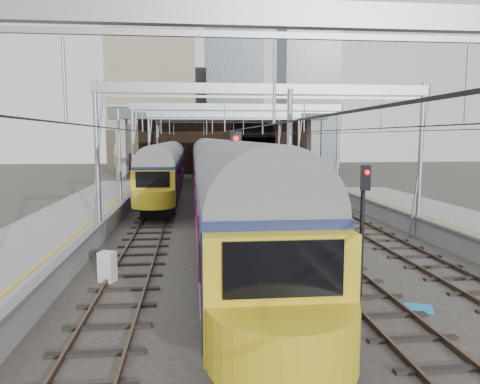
{
  "coord_description": "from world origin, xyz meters",
  "views": [
    {
      "loc": [
        -3.63,
        -15.25,
        5.24
      ],
      "look_at": [
        -1.17,
        8.73,
        2.4
      ],
      "focal_mm": 35.0,
      "sensor_mm": 36.0,
      "label": 1
    }
  ],
  "objects": [
    {
      "name": "train_second",
      "position": [
        -6.0,
        29.1,
        2.46
      ],
      "size": [
        2.75,
        31.85,
        4.75
      ],
      "color": "black",
      "rests_on": "ground"
    },
    {
      "name": "equip_cover_c",
      "position": [
        1.35,
        8.51,
        0.05
      ],
      "size": [
        1.04,
        0.86,
        0.11
      ],
      "primitive_type": "cube",
      "rotation": [
        0.0,
        0.0,
        0.28
      ],
      "color": "#1B83CD",
      "rests_on": "ground"
    },
    {
      "name": "tracks",
      "position": [
        0.0,
        15.0,
        0.02
      ],
      "size": [
        14.4,
        80.0,
        0.22
      ],
      "color": "#4C3828",
      "rests_on": "ground"
    },
    {
      "name": "signal_near_left",
      "position": [
        -2.07,
        1.53,
        3.39
      ],
      "size": [
        0.41,
        0.49,
        5.46
      ],
      "rotation": [
        0.0,
        0.0,
        0.14
      ],
      "color": "black",
      "rests_on": "ground"
    },
    {
      "name": "platform_left",
      "position": [
        -10.18,
        2.5,
        0.55
      ],
      "size": [
        4.32,
        55.0,
        1.12
      ],
      "color": "gray",
      "rests_on": "ground"
    },
    {
      "name": "overbridge",
      "position": [
        0.0,
        46.0,
        7.27
      ],
      "size": [
        28.0,
        3.0,
        9.25
      ],
      "color": "gray",
      "rests_on": "ground"
    },
    {
      "name": "signal_near_centre",
      "position": [
        1.76,
        -1.07,
        2.8
      ],
      "size": [
        0.35,
        0.45,
        4.37
      ],
      "rotation": [
        0.0,
        0.0,
        -0.29
      ],
      "color": "black",
      "rests_on": "ground"
    },
    {
      "name": "ground",
      "position": [
        0.0,
        0.0,
        0.0
      ],
      "size": [
        160.0,
        160.0,
        0.0
      ],
      "primitive_type": "plane",
      "color": "#38332D",
      "rests_on": "ground"
    },
    {
      "name": "equip_cover_b",
      "position": [
        2.16,
        8.63,
        0.05
      ],
      "size": [
        1.03,
        0.83,
        0.11
      ],
      "primitive_type": "cube",
      "rotation": [
        0.0,
        0.0,
        -0.22
      ],
      "color": "#1B83CD",
      "rests_on": "ground"
    },
    {
      "name": "train_main",
      "position": [
        -2.0,
        27.71,
        2.62
      ],
      "size": [
        3.01,
        69.62,
        5.11
      ],
      "color": "black",
      "rests_on": "ground"
    },
    {
      "name": "city_skyline",
      "position": [
        2.73,
        70.48,
        17.09
      ],
      "size": [
        37.5,
        27.5,
        60.0
      ],
      "color": "tan",
      "rests_on": "ground"
    },
    {
      "name": "retaining_wall",
      "position": [
        1.4,
        51.93,
        4.33
      ],
      "size": [
        28.0,
        2.75,
        9.0
      ],
      "color": "black",
      "rests_on": "ground"
    },
    {
      "name": "equip_cover_a",
      "position": [
        3.19,
        -2.14,
        0.05
      ],
      "size": [
        0.99,
        0.85,
        0.1
      ],
      "primitive_type": "cube",
      "rotation": [
        0.0,
        0.0,
        -0.38
      ],
      "color": "#1B83CD",
      "rests_on": "ground"
    },
    {
      "name": "relay_cabinet",
      "position": [
        -6.74,
        1.7,
        0.55
      ],
      "size": [
        0.68,
        0.63,
        1.11
      ],
      "primitive_type": "cube",
      "rotation": [
        0.0,
        0.0,
        -0.37
      ],
      "color": "silver",
      "rests_on": "ground"
    },
    {
      "name": "overhead_line",
      "position": [
        0.0,
        21.49,
        6.57
      ],
      "size": [
        16.8,
        80.0,
        8.0
      ],
      "color": "gray",
      "rests_on": "ground"
    }
  ]
}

